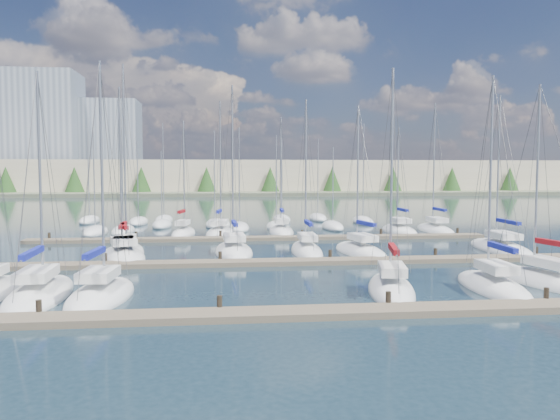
{
  "coord_description": "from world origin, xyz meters",
  "views": [
    {
      "loc": [
        -3.87,
        -22.01,
        6.53
      ],
      "look_at": [
        0.0,
        14.0,
        4.0
      ],
      "focal_mm": 35.0,
      "sensor_mm": 36.0,
      "label": 1
    }
  ],
  "objects": [
    {
      "name": "sailboat_k",
      "position": [
        2.95,
        21.26,
        0.19
      ],
      "size": [
        2.58,
        8.7,
        13.16
      ],
      "rotation": [
        0.0,
        0.0,
        -0.03
      ],
      "color": "white",
      "rests_on": "ground"
    },
    {
      "name": "sailboat_r",
      "position": [
        19.43,
        35.32,
        0.19
      ],
      "size": [
        2.93,
        9.21,
        14.81
      ],
      "rotation": [
        0.0,
        0.0,
        -0.03
      ],
      "color": "white",
      "rests_on": "ground"
    },
    {
      "name": "sailboat_n",
      "position": [
        -7.81,
        34.72,
        0.2
      ],
      "size": [
        3.04,
        7.01,
        12.52
      ],
      "rotation": [
        0.0,
        0.0,
        -0.15
      ],
      "color": "white",
      "rests_on": "ground"
    },
    {
      "name": "ground",
      "position": [
        0.0,
        60.0,
        0.0
      ],
      "size": [
        400.0,
        400.0,
        0.0
      ],
      "primitive_type": "plane",
      "color": "#1D2F3A",
      "rests_on": "ground"
    },
    {
      "name": "distant_boats",
      "position": [
        -4.34,
        43.76,
        0.29
      ],
      "size": [
        36.93,
        20.75,
        13.3
      ],
      "color": "#9EA0A5",
      "rests_on": "ground"
    },
    {
      "name": "sailboat_h",
      "position": [
        -11.34,
        20.13,
        0.18
      ],
      "size": [
        5.23,
        8.73,
        13.71
      ],
      "rotation": [
        0.0,
        0.0,
        0.27
      ],
      "color": "white",
      "rests_on": "ground"
    },
    {
      "name": "dock_near",
      "position": [
        0.0,
        2.01,
        0.15
      ],
      "size": [
        44.0,
        1.93,
        1.1
      ],
      "color": "#6B5E4C",
      "rests_on": "ground"
    },
    {
      "name": "sailboat_i",
      "position": [
        -11.36,
        21.23,
        0.19
      ],
      "size": [
        3.44,
        9.92,
        15.67
      ],
      "rotation": [
        0.0,
        0.0,
        0.07
      ],
      "color": "white",
      "rests_on": "ground"
    },
    {
      "name": "sailboat_c",
      "position": [
        -10.09,
        6.57,
        0.18
      ],
      "size": [
        3.41,
        7.91,
        12.98
      ],
      "rotation": [
        0.0,
        0.0,
        -0.07
      ],
      "color": "white",
      "rests_on": "ground"
    },
    {
      "name": "sailboat_q",
      "position": [
        15.27,
        35.05,
        0.17
      ],
      "size": [
        3.04,
        8.36,
        12.08
      ],
      "rotation": [
        0.0,
        0.0,
        -0.01
      ],
      "color": "white",
      "rests_on": "ground"
    },
    {
      "name": "dock_far",
      "position": [
        0.0,
        30.01,
        0.15
      ],
      "size": [
        44.0,
        1.93,
        1.1
      ],
      "color": "#6B5E4C",
      "rests_on": "ground"
    },
    {
      "name": "sailboat_o",
      "position": [
        -4.03,
        34.64,
        0.19
      ],
      "size": [
        3.66,
        8.06,
        14.59
      ],
      "rotation": [
        0.0,
        0.0,
        -0.11
      ],
      "color": "white",
      "rests_on": "ground"
    },
    {
      "name": "sailboat_p",
      "position": [
        2.47,
        35.61,
        0.19
      ],
      "size": [
        2.86,
        7.76,
        13.1
      ],
      "rotation": [
        0.0,
        0.0,
        -0.04
      ],
      "color": "white",
      "rests_on": "ground"
    },
    {
      "name": "sailboat_d",
      "position": [
        5.25,
        6.38,
        0.19
      ],
      "size": [
        4.02,
        8.14,
        12.89
      ],
      "rotation": [
        0.0,
        0.0,
        -0.21
      ],
      "color": "white",
      "rests_on": "ground"
    },
    {
      "name": "sailboat_f",
      "position": [
        14.69,
        7.52,
        0.18
      ],
      "size": [
        3.95,
        8.89,
        12.36
      ],
      "rotation": [
        0.0,
        0.0,
        0.19
      ],
      "color": "white",
      "rests_on": "ground"
    },
    {
      "name": "sailboat_m",
      "position": [
        19.22,
        20.83,
        0.17
      ],
      "size": [
        3.7,
        10.16,
        13.66
      ],
      "rotation": [
        0.0,
        0.0,
        -0.06
      ],
      "color": "white",
      "rests_on": "ground"
    },
    {
      "name": "sailboat_b",
      "position": [
        -13.32,
        7.12,
        0.17
      ],
      "size": [
        3.33,
        9.25,
        12.5
      ],
      "rotation": [
        0.0,
        0.0,
        0.06
      ],
      "color": "white",
      "rests_on": "ground"
    },
    {
      "name": "sailboat_e",
      "position": [
        11.04,
        6.37,
        0.18
      ],
      "size": [
        2.91,
        7.96,
        12.6
      ],
      "rotation": [
        0.0,
        0.0,
        -0.05
      ],
      "color": "white",
      "rests_on": "ground"
    },
    {
      "name": "sailboat_l",
      "position": [
        7.18,
        20.43,
        0.18
      ],
      "size": [
        3.97,
        8.61,
        12.6
      ],
      "rotation": [
        0.0,
        0.0,
        0.16
      ],
      "color": "white",
      "rests_on": "ground"
    },
    {
      "name": "sailboat_j",
      "position": [
        -2.93,
        21.65,
        0.18
      ],
      "size": [
        3.38,
        8.64,
        14.21
      ],
      "rotation": [
        0.0,
        0.0,
        0.05
      ],
      "color": "white",
      "rests_on": "ground"
    },
    {
      "name": "shoreline",
      "position": [
        -13.29,
        149.77,
        7.44
      ],
      "size": [
        400.0,
        60.0,
        38.0
      ],
      "color": "#666B51",
      "rests_on": "ground"
    },
    {
      "name": "dock_mid",
      "position": [
        0.0,
        16.01,
        0.15
      ],
      "size": [
        44.0,
        1.93,
        1.1
      ],
      "color": "#6B5E4C",
      "rests_on": "ground"
    }
  ]
}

